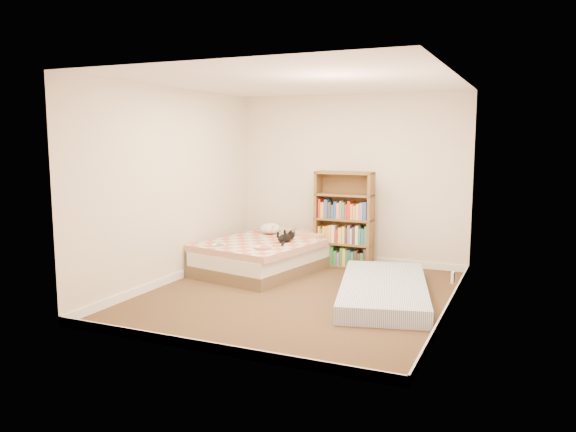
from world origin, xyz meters
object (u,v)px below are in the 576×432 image
at_px(black_cat, 286,238).
at_px(white_dog, 271,228).
at_px(floor_mattress, 384,290).
at_px(bed, 266,255).
at_px(bookshelf, 344,231).

height_order(black_cat, white_dog, white_dog).
height_order(floor_mattress, white_dog, white_dog).
relative_size(bed, black_cat, 3.57).
height_order(bed, white_dog, white_dog).
bearing_deg(bed, white_dog, 118.89).
relative_size(black_cat, white_dog, 1.35).
xyz_separation_m(bed, black_cat, (0.31, 0.01, 0.27)).
bearing_deg(floor_mattress, white_dog, 136.32).
distance_m(bookshelf, floor_mattress, 1.69).
distance_m(floor_mattress, black_cat, 1.74).
relative_size(bed, floor_mattress, 0.95).
bearing_deg(black_cat, floor_mattress, -19.66).
xyz_separation_m(black_cat, white_dog, (-0.47, 0.49, 0.02)).
bearing_deg(white_dog, bookshelf, 35.45).
bearing_deg(white_dog, black_cat, -20.54).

